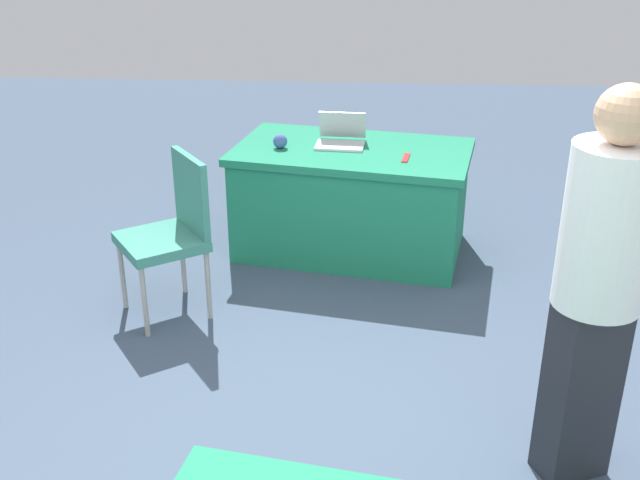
# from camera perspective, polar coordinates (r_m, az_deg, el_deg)

# --- Properties ---
(ground_plane) EXTENTS (14.40, 14.40, 0.00)m
(ground_plane) POSITION_cam_1_polar(r_m,az_deg,el_deg) (3.63, -1.30, -14.59)
(ground_plane) COLOR #3D4C60
(table_foreground) EXTENTS (1.68, 1.16, 0.73)m
(table_foreground) POSITION_cam_1_polar(r_m,az_deg,el_deg) (5.25, 2.35, 3.00)
(table_foreground) COLOR #1E7A56
(table_foreground) RESTS_ON ground
(chair_tucked_right) EXTENTS (0.61, 0.61, 0.94)m
(chair_tucked_right) POSITION_cam_1_polar(r_m,az_deg,el_deg) (4.47, -10.86, 0.95)
(chair_tucked_right) COLOR #9E9993
(chair_tucked_right) RESTS_ON ground
(person_presenter) EXTENTS (0.45, 0.45, 1.68)m
(person_presenter) POSITION_cam_1_polar(r_m,az_deg,el_deg) (3.14, 19.93, -2.52)
(person_presenter) COLOR #26262D
(person_presenter) RESTS_ON ground
(laptop_silver) EXTENTS (0.34, 0.32, 0.21)m
(laptop_silver) POSITION_cam_1_polar(r_m,az_deg,el_deg) (5.19, 1.53, 7.47)
(laptop_silver) COLOR silver
(laptop_silver) RESTS_ON table_foreground
(yarn_ball) EXTENTS (0.09, 0.09, 0.09)m
(yarn_ball) POSITION_cam_1_polar(r_m,az_deg,el_deg) (5.12, -2.96, 7.30)
(yarn_ball) COLOR #3F5999
(yarn_ball) RESTS_ON table_foreground
(scissors_red) EXTENTS (0.06, 0.18, 0.01)m
(scissors_red) POSITION_cam_1_polar(r_m,az_deg,el_deg) (4.96, 6.36, 6.07)
(scissors_red) COLOR red
(scissors_red) RESTS_ON table_foreground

